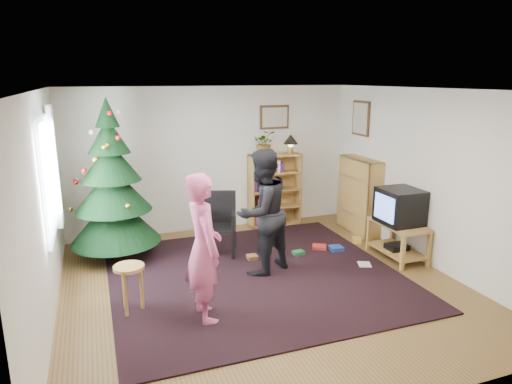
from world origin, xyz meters
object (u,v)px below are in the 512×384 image
object	(u,v)px
bookshelf_right	(359,195)
person_standing	(204,248)
table_lamp	(291,141)
tv_stand	(398,237)
potted_plant	(265,143)
picture_right	(361,118)
picture_back	(274,117)
armchair	(216,221)
christmas_tree	(113,194)
stool	(129,276)
bookshelf_back	(275,189)
person_by_chair	(262,213)
crt_tv	(400,206)

from	to	relation	value
bookshelf_right	person_standing	bearing A→B (deg)	121.82
table_lamp	tv_stand	bearing A→B (deg)	-69.49
bookshelf_right	potted_plant	distance (m)	1.88
picture_right	tv_stand	distance (m)	2.27
picture_back	person_standing	xyz separation A→B (m)	(-2.05, -3.03, -1.11)
picture_back	potted_plant	xyz separation A→B (m)	(-0.23, -0.14, -0.43)
bookshelf_right	armchair	bearing A→B (deg)	92.64
christmas_tree	potted_plant	bearing A→B (deg)	14.85
christmas_tree	table_lamp	size ratio (longest dim) A/B	6.80
armchair	potted_plant	distance (m)	1.84
picture_back	stool	distance (m)	4.13
bookshelf_right	stool	bearing A→B (deg)	111.66
bookshelf_right	potted_plant	world-z (taller)	potted_plant
bookshelf_back	person_by_chair	xyz separation A→B (m)	(-0.98, -1.94, 0.20)
picture_back	potted_plant	world-z (taller)	picture_back
person_by_chair	crt_tv	bearing A→B (deg)	149.16
picture_right	crt_tv	xyz separation A→B (m)	(-0.26, -1.56, -1.14)
crt_tv	person_by_chair	xyz separation A→B (m)	(-2.08, 0.21, 0.06)
christmas_tree	tv_stand	xyz separation A→B (m)	(3.94, -1.45, -0.67)
crt_tv	potted_plant	size ratio (longest dim) A/B	1.35
picture_right	person_standing	xyz separation A→B (m)	(-3.37, -2.31, -1.11)
picture_back	bookshelf_right	distance (m)	2.03
table_lamp	bookshelf_back	bearing A→B (deg)	180.00
tv_stand	stool	world-z (taller)	stool
tv_stand	crt_tv	bearing A→B (deg)	180.00
christmas_tree	person_standing	distance (m)	2.35
picture_back	armchair	size ratio (longest dim) A/B	0.58
potted_plant	stool	bearing A→B (deg)	-136.24
armchair	person_standing	world-z (taller)	person_standing
person_by_chair	picture_right	bearing A→B (deg)	-175.13
picture_right	bookshelf_right	bearing A→B (deg)	-114.55
picture_right	bookshelf_back	distance (m)	1.96
bookshelf_right	armchair	xyz separation A→B (m)	(-2.59, -0.12, -0.15)
christmas_tree	bookshelf_right	xyz separation A→B (m)	(4.06, -0.19, -0.33)
christmas_tree	stool	xyz separation A→B (m)	(0.05, -1.78, -0.55)
picture_right	armchair	world-z (taller)	picture_right
christmas_tree	potted_plant	distance (m)	2.78
bookshelf_back	stool	xyz separation A→B (m)	(-2.79, -2.48, -0.22)
armchair	person_standing	distance (m)	2.02
christmas_tree	picture_right	bearing A→B (deg)	1.49
potted_plant	table_lamp	bearing A→B (deg)	0.00
tv_stand	armchair	world-z (taller)	armchair
stool	person_by_chair	distance (m)	1.93
christmas_tree	tv_stand	size ratio (longest dim) A/B	2.63
picture_back	bookshelf_right	bearing A→B (deg)	-40.61
bookshelf_back	table_lamp	bearing A→B (deg)	0.00
stool	armchair	bearing A→B (deg)	46.10
christmas_tree	picture_back	bearing A→B (deg)	16.20
picture_back	stool	world-z (taller)	picture_back
potted_plant	picture_right	bearing A→B (deg)	-20.72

